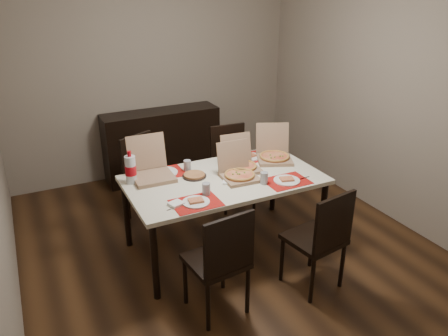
{
  "coord_description": "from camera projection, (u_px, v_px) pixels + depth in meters",
  "views": [
    {
      "loc": [
        -1.67,
        -3.43,
        2.45
      ],
      "look_at": [
        -0.03,
        -0.13,
        0.85
      ],
      "focal_mm": 35.0,
      "sensor_mm": 36.0,
      "label": 1
    }
  ],
  "objects": [
    {
      "name": "room_walls",
      "position": [
        201.0,
        61.0,
        4.14
      ],
      "size": [
        3.84,
        4.02,
        2.62
      ],
      "color": "gray",
      "rests_on": "ground"
    },
    {
      "name": "chair_far_right",
      "position": [
        231.0,
        162.0,
        5.02
      ],
      "size": [
        0.44,
        0.44,
        0.93
      ],
      "color": "black",
      "rests_on": "ground"
    },
    {
      "name": "setting_near_left",
      "position": [
        197.0,
        199.0,
        3.63
      ],
      "size": [
        0.46,
        0.3,
        0.11
      ],
      "color": "#AF0E0B",
      "rests_on": "dining_table"
    },
    {
      "name": "setting_near_right",
      "position": [
        281.0,
        180.0,
        3.97
      ],
      "size": [
        0.49,
        0.3,
        0.11
      ],
      "color": "#AF0E0B",
      "rests_on": "dining_table"
    },
    {
      "name": "pizza_box_right",
      "position": [
        274.0,
        154.0,
        4.45
      ],
      "size": [
        0.46,
        0.48,
        0.34
      ],
      "color": "#8D6B51",
      "rests_on": "dining_table"
    },
    {
      "name": "dining_table",
      "position": [
        224.0,
        184.0,
        4.09
      ],
      "size": [
        1.8,
        1.0,
        0.75
      ],
      "color": "beige",
      "rests_on": "ground"
    },
    {
      "name": "ground",
      "position": [
        221.0,
        240.0,
        4.48
      ],
      "size": [
        3.8,
        4.0,
        0.02
      ],
      "primitive_type": "cube",
      "color": "#3F2613",
      "rests_on": "ground"
    },
    {
      "name": "chair_far_left",
      "position": [
        145.0,
        174.0,
        4.72
      ],
      "size": [
        0.56,
        0.56,
        0.93
      ],
      "color": "black",
      "rests_on": "ground"
    },
    {
      "name": "soda_bottle",
      "position": [
        131.0,
        169.0,
        3.92
      ],
      "size": [
        0.1,
        0.1,
        0.3
      ],
      "color": "silver",
      "rests_on": "dining_table"
    },
    {
      "name": "setting_far_right",
      "position": [
        245.0,
        157.0,
        4.48
      ],
      "size": [
        0.48,
        0.3,
        0.11
      ],
      "color": "#AF0E0B",
      "rests_on": "dining_table"
    },
    {
      "name": "pizza_box_extra",
      "position": [
        241.0,
        164.0,
        4.23
      ],
      "size": [
        0.34,
        0.37,
        0.32
      ],
      "color": "#8D6B51",
      "rests_on": "dining_table"
    },
    {
      "name": "setting_far_left",
      "position": [
        167.0,
        171.0,
        4.15
      ],
      "size": [
        0.49,
        0.3,
        0.11
      ],
      "color": "#AF0E0B",
      "rests_on": "dining_table"
    },
    {
      "name": "chair_near_right",
      "position": [
        321.0,
        237.0,
        3.57
      ],
      "size": [
        0.48,
        0.48,
        0.93
      ],
      "color": "black",
      "rests_on": "ground"
    },
    {
      "name": "faina_plate",
      "position": [
        194.0,
        175.0,
        4.08
      ],
      "size": [
        0.23,
        0.23,
        0.03
      ],
      "color": "black",
      "rests_on": "dining_table"
    },
    {
      "name": "pizza_box_left",
      "position": [
        151.0,
        171.0,
        4.06
      ],
      "size": [
        0.38,
        0.42,
        0.37
      ],
      "color": "#8D6B51",
      "rests_on": "dining_table"
    },
    {
      "name": "chair_near_left",
      "position": [
        221.0,
        259.0,
        3.29
      ],
      "size": [
        0.46,
        0.46,
        0.93
      ],
      "color": "black",
      "rests_on": "ground"
    },
    {
      "name": "napkin_loose",
      "position": [
        229.0,
        182.0,
        3.97
      ],
      "size": [
        0.16,
        0.16,
        0.02
      ],
      "primitive_type": "cube",
      "rotation": [
        0.0,
        0.0,
        1.03
      ],
      "color": "white",
      "rests_on": "dining_table"
    },
    {
      "name": "dip_bowl",
      "position": [
        226.0,
        170.0,
        4.2
      ],
      "size": [
        0.12,
        0.12,
        0.03
      ],
      "primitive_type": "imported",
      "rotation": [
        0.0,
        0.0,
        -0.11
      ],
      "color": "white",
      "rests_on": "dining_table"
    },
    {
      "name": "pizza_box_center",
      "position": [
        238.0,
        173.0,
        4.04
      ],
      "size": [
        0.33,
        0.37,
        0.32
      ],
      "color": "#8D6B51",
      "rests_on": "dining_table"
    },
    {
      "name": "sideboard",
      "position": [
        162.0,
        144.0,
        5.76
      ],
      "size": [
        1.5,
        0.4,
        0.9
      ],
      "primitive_type": "cube",
      "color": "black",
      "rests_on": "ground"
    }
  ]
}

